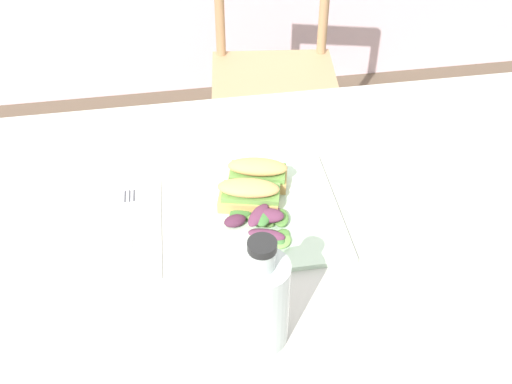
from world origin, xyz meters
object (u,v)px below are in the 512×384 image
object	(u,v)px
plate_lunch	(260,213)
fork_on_napkin	(129,219)
bottle_cold_brew	(262,305)
sandwich_half_back	(258,173)
sandwich_half_front	(251,194)
chair_wooden_far	(274,75)
dining_table	(294,277)

from	to	relation	value
plate_lunch	fork_on_napkin	xyz separation A→B (m)	(-0.23, 0.02, 0.00)
plate_lunch	bottle_cold_brew	bearing A→B (deg)	-99.07
plate_lunch	sandwich_half_back	xyz separation A→B (m)	(0.01, 0.07, 0.03)
sandwich_half_front	sandwich_half_back	world-z (taller)	same
chair_wooden_far	bottle_cold_brew	bearing A→B (deg)	-101.69
sandwich_half_front	sandwich_half_back	xyz separation A→B (m)	(0.02, 0.05, 0.00)
fork_on_napkin	sandwich_half_front	bearing A→B (deg)	-1.52
dining_table	plate_lunch	xyz separation A→B (m)	(-0.06, 0.05, 0.12)
chair_wooden_far	plate_lunch	distance (m)	1.02
dining_table	bottle_cold_brew	bearing A→B (deg)	-115.44
plate_lunch	fork_on_napkin	size ratio (longest dim) A/B	1.50
sandwich_half_front	sandwich_half_back	bearing A→B (deg)	68.54
dining_table	chair_wooden_far	world-z (taller)	chair_wooden_far
sandwich_half_front	fork_on_napkin	size ratio (longest dim) A/B	0.62
chair_wooden_far	bottle_cold_brew	world-z (taller)	bottle_cold_brew
plate_lunch	sandwich_half_front	size ratio (longest dim) A/B	2.41
sandwich_half_front	bottle_cold_brew	distance (m)	0.27
dining_table	chair_wooden_far	xyz separation A→B (m)	(0.15, 1.00, -0.17)
fork_on_napkin	bottle_cold_brew	bearing A→B (deg)	-55.52
dining_table	fork_on_napkin	distance (m)	0.32
dining_table	fork_on_napkin	size ratio (longest dim) A/B	7.32
dining_table	bottle_cold_brew	world-z (taller)	bottle_cold_brew
sandwich_half_front	dining_table	bearing A→B (deg)	-42.84
dining_table	bottle_cold_brew	distance (m)	0.29
dining_table	sandwich_half_back	world-z (taller)	sandwich_half_back
sandwich_half_front	bottle_cold_brew	bearing A→B (deg)	-95.69
sandwich_half_front	fork_on_napkin	xyz separation A→B (m)	(-0.21, 0.01, -0.03)
chair_wooden_far	fork_on_napkin	xyz separation A→B (m)	(-0.44, -0.93, 0.30)
fork_on_napkin	bottle_cold_brew	xyz separation A→B (m)	(0.19, -0.27, 0.07)
plate_lunch	chair_wooden_far	bearing A→B (deg)	77.62
dining_table	fork_on_napkin	xyz separation A→B (m)	(-0.28, 0.07, 0.12)
dining_table	fork_on_napkin	world-z (taller)	fork_on_napkin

